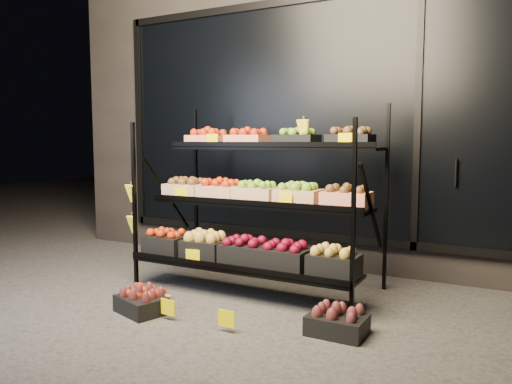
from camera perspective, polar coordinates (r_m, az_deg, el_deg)
The scene contains 8 objects.
ground at distance 4.10m, azimuth -4.17°, elevation -13.15°, with size 24.00×24.00×0.00m, color #514F4C.
building at distance 6.23m, azimuth 8.76°, elevation 9.62°, with size 6.00×2.08×3.50m.
display_rack at distance 4.43m, azimuth -0.14°, elevation -1.23°, with size 2.18×1.02×1.66m.
tag_floor_a at distance 3.88m, azimuth -10.04°, elevation -13.39°, with size 0.13×0.01×0.12m, color #EFDA00.
tag_floor_b at distance 3.60m, azimuth -3.40°, elevation -14.86°, with size 0.13×0.01×0.12m, color #EFDA00.
floor_crate_left at distance 4.13m, azimuth -12.57°, elevation -11.86°, with size 0.39×0.32×0.18m.
floor_crate_midleft at distance 4.07m, azimuth -12.99°, elevation -12.08°, with size 0.45×0.39×0.20m.
floor_crate_right at distance 3.60m, azimuth 9.25°, elevation -14.37°, with size 0.40×0.30×0.20m.
Camera 1 is at (2.08, -3.27, 1.34)m, focal length 35.00 mm.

